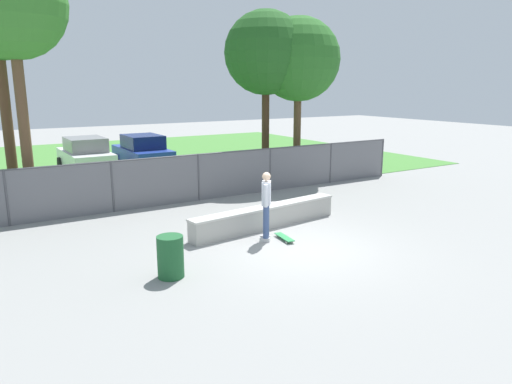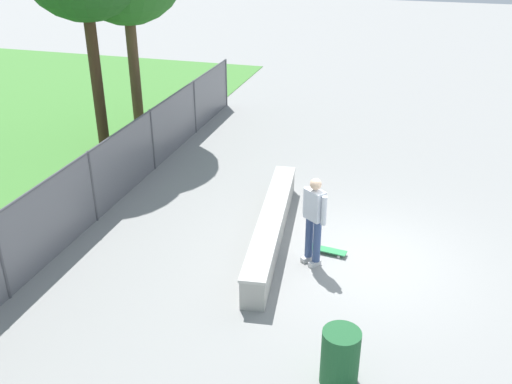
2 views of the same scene
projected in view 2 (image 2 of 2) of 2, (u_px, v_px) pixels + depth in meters
The scene contains 6 objects.
ground_plane at pixel (365, 260), 11.29m from camera, with size 80.00×80.00×0.00m, color gray.
concrete_ledge at pixel (272, 227), 11.89m from camera, with size 4.97×1.06×0.63m.
skateboarder at pixel (314, 218), 10.79m from camera, with size 0.43×0.50×1.82m.
skateboard at pixel (327, 250), 11.51m from camera, with size 0.30×0.82×0.09m.
chainlink_fence at pixel (92, 183), 12.40m from camera, with size 18.10×0.07×1.67m.
trash_bin at pixel (340, 357), 8.16m from camera, with size 0.56×0.56×0.91m, color #1E592D.
Camera 2 is at (-9.79, -0.58, 6.16)m, focal length 39.95 mm.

